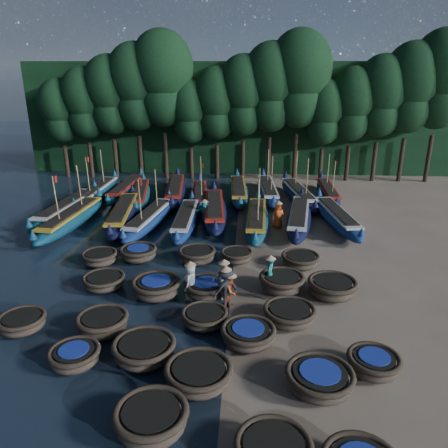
# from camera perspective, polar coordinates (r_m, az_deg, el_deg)

# --- Properties ---
(ground) EXTENTS (120.00, 120.00, 0.00)m
(ground) POSITION_cam_1_polar(r_m,az_deg,el_deg) (20.88, 1.05, -7.64)
(ground) COLOR gray
(ground) RESTS_ON ground
(foliage_wall) EXTENTS (40.00, 3.00, 10.00)m
(foliage_wall) POSITION_cam_1_polar(r_m,az_deg,el_deg) (42.23, 2.48, 13.68)
(foliage_wall) COLOR black
(foliage_wall) RESTS_ON ground
(coracle_2) EXTENTS (2.42, 2.42, 0.83)m
(coracle_2) POSITION_cam_1_polar(r_m,az_deg,el_deg) (13.41, -9.48, -23.84)
(coracle_2) COLOR #4C3D2F
(coracle_2) RESTS_ON ground
(coracle_5) EXTENTS (1.79, 1.79, 0.66)m
(coracle_5) POSITION_cam_1_polar(r_m,az_deg,el_deg) (16.34, -18.93, -16.00)
(coracle_5) COLOR #4C3D2F
(coracle_5) RESTS_ON ground
(coracle_6) EXTENTS (2.63, 2.63, 0.75)m
(coracle_6) POSITION_cam_1_polar(r_m,az_deg,el_deg) (15.99, -10.38, -15.82)
(coracle_6) COLOR #4C3D2F
(coracle_6) RESTS_ON ground
(coracle_7) EXTENTS (2.22, 2.22, 0.75)m
(coracle_7) POSITION_cam_1_polar(r_m,az_deg,el_deg) (14.75, -3.32, -19.00)
(coracle_7) COLOR #4C3D2F
(coracle_7) RESTS_ON ground
(coracle_8) EXTENTS (2.22, 2.22, 0.72)m
(coracle_8) POSITION_cam_1_polar(r_m,az_deg,el_deg) (14.88, 12.38, -19.16)
(coracle_8) COLOR #4C3D2F
(coracle_8) RESTS_ON ground
(coracle_9) EXTENTS (2.14, 2.14, 0.71)m
(coracle_9) POSITION_cam_1_polar(r_m,az_deg,el_deg) (15.97, 18.95, -16.83)
(coracle_9) COLOR #4C3D2F
(coracle_9) RESTS_ON ground
(coracle_10) EXTENTS (1.97, 1.97, 0.66)m
(coracle_10) POSITION_cam_1_polar(r_m,az_deg,el_deg) (18.92, -24.85, -11.56)
(coracle_10) COLOR #4C3D2F
(coracle_10) RESTS_ON ground
(coracle_11) EXTENTS (2.09, 2.09, 0.78)m
(coracle_11) POSITION_cam_1_polar(r_m,az_deg,el_deg) (17.69, -15.57, -12.35)
(coracle_11) COLOR #4C3D2F
(coracle_11) RESTS_ON ground
(coracle_12) EXTENTS (2.22, 2.22, 0.64)m
(coracle_12) POSITION_cam_1_polar(r_m,az_deg,el_deg) (17.58, -2.56, -12.07)
(coracle_12) COLOR #4C3D2F
(coracle_12) RESTS_ON ground
(coracle_13) EXTENTS (2.51, 2.51, 0.70)m
(coracle_13) POSITION_cam_1_polar(r_m,az_deg,el_deg) (16.55, 3.18, -14.19)
(coracle_13) COLOR #4C3D2F
(coracle_13) RESTS_ON ground
(coracle_14) EXTENTS (2.39, 2.39, 0.73)m
(coracle_14) POSITION_cam_1_polar(r_m,az_deg,el_deg) (17.85, 8.54, -11.57)
(coracle_14) COLOR #4C3D2F
(coracle_14) RESTS_ON ground
(coracle_15) EXTENTS (2.38, 2.38, 0.66)m
(coracle_15) POSITION_cam_1_polar(r_m,az_deg,el_deg) (20.92, -15.40, -7.21)
(coracle_15) COLOR #4C3D2F
(coracle_15) RESTS_ON ground
(coracle_16) EXTENTS (2.36, 2.36, 0.85)m
(coracle_16) POSITION_cam_1_polar(r_m,az_deg,el_deg) (19.65, -8.82, -8.17)
(coracle_16) COLOR #4C3D2F
(coracle_16) RESTS_ON ground
(coracle_17) EXTENTS (2.01, 2.01, 0.76)m
(coracle_17) POSITION_cam_1_polar(r_m,az_deg,el_deg) (19.49, -2.36, -8.34)
(coracle_17) COLOR #4C3D2F
(coracle_17) RESTS_ON ground
(coracle_18) EXTENTS (2.19, 2.19, 0.84)m
(coracle_18) POSITION_cam_1_polar(r_m,az_deg,el_deg) (20.03, 7.55, -7.56)
(coracle_18) COLOR #4C3D2F
(coracle_18) RESTS_ON ground
(coracle_19) EXTENTS (2.53, 2.53, 0.83)m
(coracle_19) POSITION_cam_1_polar(r_m,az_deg,el_deg) (20.03, 13.96, -8.03)
(coracle_19) COLOR #4C3D2F
(coracle_19) RESTS_ON ground
(coracle_20) EXTENTS (1.94, 1.94, 0.70)m
(coracle_20) POSITION_cam_1_polar(r_m,az_deg,el_deg) (23.36, -15.93, -4.23)
(coracle_20) COLOR #4C3D2F
(coracle_20) RESTS_ON ground
(coracle_21) EXTENTS (2.01, 2.01, 0.76)m
(coracle_21) POSITION_cam_1_polar(r_m,az_deg,el_deg) (23.32, -11.11, -3.74)
(coracle_21) COLOR #4C3D2F
(coracle_21) RESTS_ON ground
(coracle_22) EXTENTS (2.20, 2.20, 0.76)m
(coracle_22) POSITION_cam_1_polar(r_m,az_deg,el_deg) (22.72, -3.55, -4.06)
(coracle_22) COLOR #4C3D2F
(coracle_22) RESTS_ON ground
(coracle_23) EXTENTS (1.93, 1.93, 0.65)m
(coracle_23) POSITION_cam_1_polar(r_m,az_deg,el_deg) (22.77, 1.69, -4.14)
(coracle_23) COLOR #4C3D2F
(coracle_23) RESTS_ON ground
(coracle_24) EXTENTS (2.23, 2.23, 0.71)m
(coracle_24) POSITION_cam_1_polar(r_m,az_deg,el_deg) (22.51, 9.94, -4.66)
(coracle_24) COLOR #4C3D2F
(coracle_24) RESTS_ON ground
(long_boat_0) EXTENTS (2.55, 9.00, 1.59)m
(long_boat_0) POSITION_cam_1_polar(r_m,az_deg,el_deg) (31.08, -19.82, 1.84)
(long_boat_0) COLOR navy
(long_boat_0) RESTS_ON ground
(long_boat_1) EXTENTS (2.40, 8.82, 3.76)m
(long_boat_1) POSITION_cam_1_polar(r_m,az_deg,el_deg) (29.07, -19.31, 0.65)
(long_boat_1) COLOR navy
(long_boat_1) RESTS_ON ground
(long_boat_2) EXTENTS (2.46, 8.79, 1.56)m
(long_boat_2) POSITION_cam_1_polar(r_m,az_deg,el_deg) (29.05, -13.05, 1.26)
(long_boat_2) COLOR black
(long_boat_2) RESTS_ON ground
(long_boat_3) EXTENTS (2.63, 8.13, 3.49)m
(long_boat_3) POSITION_cam_1_polar(r_m,az_deg,el_deg) (27.93, -9.72, 0.66)
(long_boat_3) COLOR navy
(long_boat_3) RESTS_ON ground
(long_boat_4) EXTENTS (1.54, 8.03, 1.41)m
(long_boat_4) POSITION_cam_1_polar(r_m,az_deg,el_deg) (27.51, -5.07, 0.53)
(long_boat_4) COLOR navy
(long_boat_4) RESTS_ON ground
(long_boat_5) EXTENTS (2.37, 9.07, 1.60)m
(long_boat_5) POSITION_cam_1_polar(r_m,az_deg,el_deg) (29.01, -1.26, 1.81)
(long_boat_5) COLOR black
(long_boat_5) RESTS_ON ground
(long_boat_6) EXTENTS (1.77, 8.47, 3.60)m
(long_boat_6) POSITION_cam_1_polar(r_m,az_deg,el_deg) (27.41, 4.27, 0.56)
(long_boat_6) COLOR navy
(long_boat_6) RESTS_ON ground
(long_boat_7) EXTENTS (2.72, 8.59, 1.53)m
(long_boat_7) POSITION_cam_1_polar(r_m,az_deg,el_deg) (28.02, 9.77, 0.78)
(long_boat_7) COLOR black
(long_boat_7) RESTS_ON ground
(long_boat_8) EXTENTS (2.64, 8.30, 1.48)m
(long_boat_8) POSITION_cam_1_polar(r_m,az_deg,el_deg) (28.71, 14.52, 0.84)
(long_boat_8) COLOR navy
(long_boat_8) RESTS_ON ground
(long_boat_9) EXTENTS (1.86, 8.50, 3.61)m
(long_boat_9) POSITION_cam_1_polar(r_m,az_deg,el_deg) (34.59, -16.25, 3.97)
(long_boat_9) COLOR navy
(long_boat_9) RESTS_ON ground
(long_boat_10) EXTENTS (1.93, 8.10, 1.43)m
(long_boat_10) POSITION_cam_1_polar(r_m,az_deg,el_deg) (35.07, -12.64, 4.46)
(long_boat_10) COLOR navy
(long_boat_10) RESTS_ON ground
(long_boat_11) EXTENTS (2.73, 7.99, 1.43)m
(long_boat_11) POSITION_cam_1_polar(r_m,az_deg,el_deg) (33.33, -10.89, 3.76)
(long_boat_11) COLOR navy
(long_boat_11) RESTS_ON ground
(long_boat_12) EXTENTS (2.50, 8.81, 1.56)m
(long_boat_12) POSITION_cam_1_polar(r_m,az_deg,el_deg) (33.86, -6.38, 4.35)
(long_boat_12) COLOR black
(long_boat_12) RESTS_ON ground
(long_boat_13) EXTENTS (2.21, 7.60, 3.25)m
(long_boat_13) POSITION_cam_1_polar(r_m,az_deg,el_deg) (32.72, -3.13, 3.75)
(long_boat_13) COLOR navy
(long_boat_13) RESTS_ON ground
(long_boat_14) EXTENTS (1.95, 8.45, 1.49)m
(long_boat_14) POSITION_cam_1_polar(r_m,az_deg,el_deg) (33.61, 1.88, 4.30)
(long_boat_14) COLOR navy
(long_boat_14) RESTS_ON ground
(long_boat_15) EXTENTS (2.00, 8.38, 3.57)m
(long_boat_15) POSITION_cam_1_polar(r_m,az_deg,el_deg) (33.90, 5.72, 4.35)
(long_boat_15) COLOR navy
(long_boat_15) RESTS_ON ground
(long_boat_16) EXTENTS (2.90, 8.40, 3.62)m
(long_boat_16) POSITION_cam_1_polar(r_m,az_deg,el_deg) (33.26, 9.68, 3.86)
(long_boat_16) COLOR black
(long_boat_16) RESTS_ON ground
(long_boat_17) EXTENTS (1.37, 7.69, 3.27)m
(long_boat_17) POSITION_cam_1_polar(r_m,az_deg,el_deg) (34.39, 13.40, 4.04)
(long_boat_17) COLOR black
(long_boat_17) RESTS_ON ground
(fisherman_0) EXTENTS (0.72, 0.94, 1.91)m
(fisherman_0) POSITION_cam_1_polar(r_m,az_deg,el_deg) (19.15, -4.39, -7.34)
(fisherman_0) COLOR silver
(fisherman_0) RESTS_ON ground
(fisherman_1) EXTENTS (0.55, 0.69, 1.86)m
(fisherman_1) POSITION_cam_1_polar(r_m,az_deg,el_deg) (19.88, 6.00, -6.25)
(fisherman_1) COLOR #1A6D67
(fisherman_1) RESTS_ON ground
(fisherman_2) EXTENTS (0.84, 0.91, 1.71)m
(fisherman_2) POSITION_cam_1_polar(r_m,az_deg,el_deg) (18.58, 0.89, -8.53)
(fisherman_2) COLOR #B74618
(fisherman_2) RESTS_ON ground
(fisherman_3) EXTENTS (1.34, 1.22, 2.01)m
(fisherman_3) POSITION_cam_1_polar(r_m,az_deg,el_deg) (18.50, 0.22, -8.24)
(fisherman_3) COLOR black
(fisherman_3) RESTS_ON ground
(fisherman_4) EXTENTS (1.11, 0.65, 1.98)m
(fisherman_4) POSITION_cam_1_polar(r_m,az_deg,el_deg) (19.14, -0.00, -7.18)
(fisherman_4) COLOR silver
(fisherman_4) RESTS_ON ground
(fisherman_5) EXTENTS (1.49, 0.67, 1.75)m
(fisherman_5) POSITION_cam_1_polar(r_m,az_deg,el_deg) (28.12, -2.54, 1.64)
(fisherman_5) COLOR #1A6D67
(fisherman_5) RESTS_ON ground
(fisherman_6) EXTENTS (0.95, 0.77, 1.89)m
(fisherman_6) POSITION_cam_1_polar(r_m,az_deg,el_deg) (27.50, 7.09, 1.26)
(fisherman_6) COLOR #B74618
(fisherman_6) RESTS_ON ground
(tree_0) EXTENTS (3.68, 3.68, 8.68)m
(tree_0) POSITION_cam_1_polar(r_m,az_deg,el_deg) (42.11, -20.62, 13.77)
(tree_0) COLOR black
(tree_0) RESTS_ON ground
(tree_1) EXTENTS (4.09, 4.09, 9.65)m
(tree_1) POSITION_cam_1_polar(r_m,az_deg,el_deg) (41.19, -17.71, 14.93)
(tree_1) COLOR black
(tree_1) RESTS_ON ground
(tree_2) EXTENTS (4.51, 4.51, 10.63)m
(tree_2) POSITION_cam_1_polar(r_m,az_deg,el_deg) (40.40, -14.64, 16.10)
(tree_2) COLOR black
(tree_2) RESTS_ON ground
(tree_3) EXTENTS (4.92, 4.92, 11.60)m
(tree_3) POSITION_cam_1_polar(r_m,az_deg,el_deg) (39.73, -11.43, 17.26)
(tree_3) COLOR black
(tree_3) RESTS_ON ground
(tree_4) EXTENTS (5.34, 5.34, 12.58)m
(tree_4) POSITION_cam_1_polar(r_m,az_deg,el_deg) (39.20, -8.07, 18.40)
(tree_4) COLOR black
(tree_4) RESTS_ON ground
(tree_5) EXTENTS (3.68, 3.68, 8.68)m
(tree_5) POSITION_cam_1_polar(r_m,az_deg,el_deg) (38.99, -4.44, 14.54)
(tree_5) COLOR black
(tree_5) RESTS_ON ground
(tree_6) EXTENTS (4.09, 4.09, 9.65)m
(tree_6) POSITION_cam_1_polar(r_m,az_deg,el_deg) (38.69, -0.97, 15.56)
(tree_6) COLOR black
(tree_6) RESTS_ON ground
(tree_7) EXTENTS (4.51, 4.51, 10.63)m
(tree_7) POSITION_cam_1_polar(r_m,az_deg,el_deg) (38.54, 2.59, 16.53)
(tree_7) COLOR black
(tree_7) RESTS_ON ground
(tree_8) EXTENTS (4.92, 4.92, 11.60)m
(tree_8) POSITION_cam_1_polar(r_m,az_deg,el_deg) (38.54, 6.19, 17.44)
(tree_8) COLOR black
(tree_8) RESTS_ON ground
(tree_9) EXTENTS (5.34, 5.34, 12.58)m
(tree_9) POSITION_cam_1_polar(r_m,az_deg,el_deg) (38.68, 9.81, 18.29)
(tree_9) COLOR black
(tree_9) RESTS_ON ground
(tree_10) EXTENTS (3.68, 3.68, 8.68)m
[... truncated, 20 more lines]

